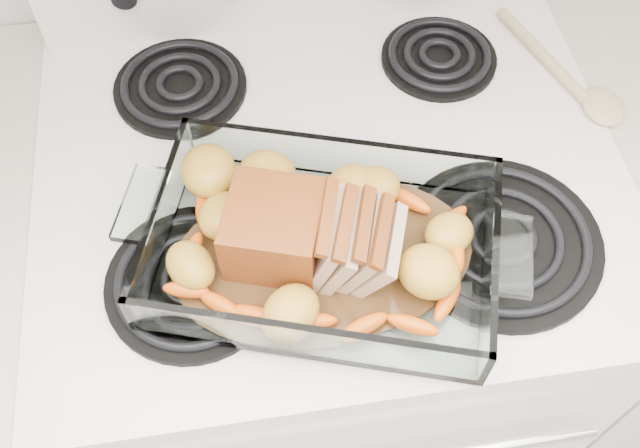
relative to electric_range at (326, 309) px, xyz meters
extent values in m
cube|color=white|center=(0.00, 0.00, -0.02)|extent=(0.76, 0.65, 0.92)
cube|color=white|center=(0.00, 0.00, 0.44)|extent=(0.78, 0.67, 0.02)
cylinder|color=black|center=(-0.19, -0.16, 0.46)|extent=(0.21, 0.21, 0.01)
cylinder|color=black|center=(0.19, -0.16, 0.46)|extent=(0.25, 0.25, 0.01)
cylinder|color=black|center=(-0.19, 0.16, 0.46)|extent=(0.19, 0.19, 0.01)
cylinder|color=black|center=(0.19, 0.16, 0.46)|extent=(0.17, 0.17, 0.01)
cube|color=silver|center=(-0.03, -0.16, 0.47)|extent=(0.39, 0.26, 0.01)
cube|color=silver|center=(-0.03, -0.28, 0.50)|extent=(0.39, 0.01, 0.07)
cube|color=silver|center=(-0.03, -0.03, 0.50)|extent=(0.39, 0.01, 0.07)
cube|color=silver|center=(-0.23, -0.16, 0.50)|extent=(0.01, 0.26, 0.07)
cube|color=silver|center=(0.16, -0.16, 0.50)|extent=(0.01, 0.26, 0.07)
cylinder|color=#3E2712|center=(-0.03, -0.16, 0.47)|extent=(0.23, 0.23, 0.00)
cube|color=brown|center=(-0.09, -0.16, 0.51)|extent=(0.11, 0.11, 0.09)
cube|color=tan|center=(-0.03, -0.16, 0.51)|extent=(0.04, 0.10, 0.08)
cube|color=tan|center=(-0.01, -0.16, 0.51)|extent=(0.04, 0.10, 0.08)
cube|color=tan|center=(0.01, -0.16, 0.51)|extent=(0.05, 0.10, 0.07)
cube|color=tan|center=(0.03, -0.16, 0.51)|extent=(0.05, 0.10, 0.07)
ellipsoid|color=orange|center=(-0.18, -0.24, 0.48)|extent=(0.06, 0.02, 0.02)
ellipsoid|color=orange|center=(0.08, -0.24, 0.48)|extent=(0.06, 0.02, 0.02)
ellipsoid|color=orange|center=(0.13, -0.13, 0.48)|extent=(0.06, 0.02, 0.02)
ellipsoid|color=orange|center=(-0.19, -0.11, 0.48)|extent=(0.06, 0.02, 0.02)
ellipsoid|color=#B77F20|center=(-0.19, -0.08, 0.49)|extent=(0.06, 0.06, 0.05)
ellipsoid|color=#B77F20|center=(-0.01, -0.07, 0.49)|extent=(0.06, 0.06, 0.05)
ellipsoid|color=#B77F20|center=(0.09, -0.18, 0.49)|extent=(0.06, 0.06, 0.05)
cylinder|color=beige|center=(0.34, 0.14, 0.46)|extent=(0.08, 0.20, 0.02)
ellipsoid|color=beige|center=(0.39, 0.03, 0.46)|extent=(0.06, 0.07, 0.02)
camera|label=1|loc=(-0.10, -0.58, 1.21)|focal=40.00mm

